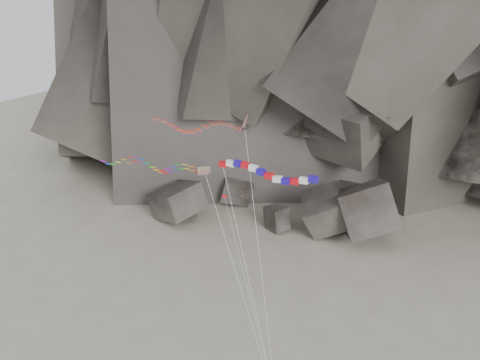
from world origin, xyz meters
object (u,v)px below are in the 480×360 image
(pennant_kite, at_px, (236,245))
(banner_kite, at_px, (265,174))
(delta_kite, at_px, (193,125))
(parafoil_kite, at_px, (147,164))

(pennant_kite, bearing_deg, banner_kite, -52.92)
(delta_kite, relative_size, banner_kite, 1.17)
(delta_kite, bearing_deg, banner_kite, -20.95)
(pennant_kite, bearing_deg, delta_kite, 171.69)
(parafoil_kite, distance_m, pennant_kite, 11.75)
(delta_kite, distance_m, parafoil_kite, 5.74)
(delta_kite, height_order, pennant_kite, delta_kite)
(banner_kite, distance_m, pennant_kite, 10.40)
(banner_kite, xyz_separation_m, parafoil_kite, (-11.98, 1.52, -0.91))
(delta_kite, xyz_separation_m, pennant_kite, (4.18, 0.17, -11.85))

